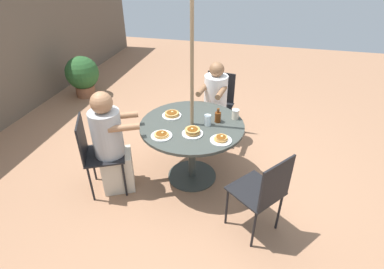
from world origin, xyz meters
The scene contains 16 objects.
ground_plane centered at (0.00, 0.00, 0.00)m, with size 12.00×12.00×0.00m, color #9E7051.
patio_table centered at (0.00, 0.00, 0.62)m, with size 1.17×1.17×0.75m.
umbrella_pole centered at (0.00, 0.00, 1.24)m, with size 0.04×0.04×2.48m, color #846B4C.
patio_chair_north centered at (1.06, -0.13, 0.54)m, with size 0.47×0.47×0.93m.
diner_north centered at (0.89, -0.10, 0.54)m, with size 0.54×0.37×1.16m.
patio_chair_east centered at (-0.46, 0.96, 0.54)m, with size 0.56×0.56×0.93m.
diner_east centered at (-0.39, 0.81, 0.57)m, with size 0.49×0.56×1.22m.
patio_chair_south centered at (-0.67, -0.83, 0.54)m, with size 0.59×0.59×0.93m.
pancake_plate_a centered at (-0.21, -0.06, 0.77)m, with size 0.22×0.22×0.07m.
pancake_plate_b centered at (-0.32, 0.25, 0.76)m, with size 0.22×0.22×0.05m.
pancake_plate_c centered at (0.12, 0.27, 0.77)m, with size 0.22×0.22×0.06m.
pancake_plate_d centered at (-0.26, -0.37, 0.77)m, with size 0.22×0.22×0.06m.
syrup_bottle centered at (0.12, -0.27, 0.81)m, with size 0.09×0.07×0.17m.
coffee_cup centered at (0.24, -0.45, 0.80)m, with size 0.08×0.08×0.11m.
drinking_glass_a centered at (0.03, -0.17, 0.81)m, with size 0.08×0.08×0.12m, color silver.
potted_shrub centered at (1.81, 2.51, 0.42)m, with size 0.60×0.60×0.75m.
Camera 1 is at (-2.78, -0.68, 2.43)m, focal length 28.00 mm.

